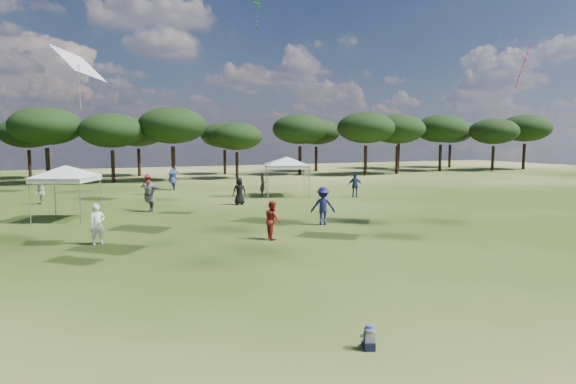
% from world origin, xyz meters
% --- Properties ---
extents(tree_line, '(108.78, 17.63, 7.77)m').
position_xyz_m(tree_line, '(2.39, 47.41, 5.42)').
color(tree_line, black).
rests_on(tree_line, ground).
extents(tent_left, '(5.04, 5.04, 3.22)m').
position_xyz_m(tent_left, '(-6.45, 22.06, 2.80)').
color(tent_left, gray).
rests_on(tent_left, ground).
extents(tent_right, '(6.11, 6.11, 3.28)m').
position_xyz_m(tent_right, '(8.64, 27.40, 2.85)').
color(tent_right, gray).
rests_on(tent_right, ground).
extents(toddler, '(0.39, 0.43, 0.52)m').
position_xyz_m(toddler, '(-0.58, 2.19, 0.23)').
color(toddler, black).
rests_on(toddler, ground).
extents(festival_crowd, '(29.12, 23.70, 1.90)m').
position_xyz_m(festival_crowd, '(-1.88, 24.67, 0.89)').
color(festival_crowd, '#2E2D32').
rests_on(festival_crowd, ground).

